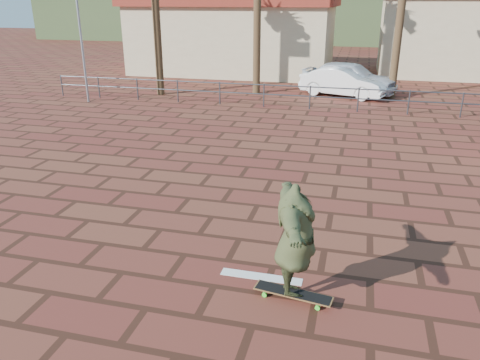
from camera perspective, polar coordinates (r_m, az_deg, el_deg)
name	(u,v)px	position (r m, az deg, el deg)	size (l,w,h in m)	color
ground	(239,239)	(9.29, -0.10, -7.23)	(120.00, 120.00, 0.00)	brown
paint_stripe	(261,277)	(8.15, 2.60, -11.69)	(1.40, 0.22, 0.01)	white
guardrail	(310,93)	(20.36, 8.54, 10.40)	(24.06, 0.06, 1.00)	#47494F
building_west	(235,35)	(31.04, -0.66, 17.28)	(12.60, 7.60, 4.50)	beige
building_east	(468,32)	(32.51, 26.01, 15.88)	(10.60, 6.60, 5.00)	beige
hill_front	(349,12)	(57.96, 13.15, 19.32)	(70.00, 18.00, 6.00)	#384C28
hill_back	(186,2)	(68.28, -6.62, 20.76)	(35.00, 14.00, 8.00)	#384C28
longboard	(293,293)	(7.61, 6.47, -13.58)	(1.27, 0.46, 0.12)	olive
skateboarder	(295,240)	(7.12, 6.78, -7.33)	(2.26, 0.62, 1.84)	#3B4123
car_silver	(349,78)	(24.18, 13.17, 12.07)	(1.88, 4.67, 1.59)	silver
car_white	(344,82)	(23.50, 12.54, 11.58)	(1.44, 4.14, 1.36)	white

